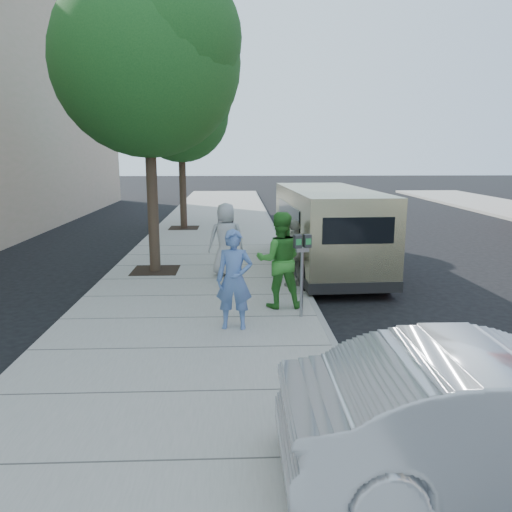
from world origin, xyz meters
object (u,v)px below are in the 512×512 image
at_px(person_officer, 234,280).
at_px(person_gray_shirt, 226,239).
at_px(van, 327,229).
at_px(person_striped_polo, 295,253).
at_px(tree_near, 148,55).
at_px(tree_far, 182,109).
at_px(sedan, 506,419).
at_px(parking_meter, 302,258).
at_px(person_green_shirt, 280,260).

height_order(person_officer, person_gray_shirt, person_gray_shirt).
xyz_separation_m(van, person_striped_polo, (-1.09, -1.98, -0.27)).
height_order(tree_near, tree_far, tree_near).
distance_m(van, sedan, 8.97).
bearing_deg(sedan, tree_near, 28.40).
relative_size(parking_meter, van, 0.25).
bearing_deg(person_green_shirt, parking_meter, 118.97).
bearing_deg(person_officer, person_green_shirt, 58.05).
xyz_separation_m(tree_far, person_gray_shirt, (1.85, -8.19, -3.81)).
bearing_deg(tree_near, person_gray_shirt, -17.70).
bearing_deg(van, tree_far, 119.01).
relative_size(person_officer, person_green_shirt, 0.92).
bearing_deg(person_striped_polo, person_gray_shirt, -71.80).
distance_m(parking_meter, van, 4.35).
xyz_separation_m(tree_far, person_green_shirt, (2.96, -10.89, -3.77)).
distance_m(van, person_officer, 5.35).
height_order(tree_far, person_green_shirt, tree_far).
distance_m(sedan, person_gray_shirt, 8.61).
distance_m(sedan, person_green_shirt, 5.70).
height_order(sedan, person_green_shirt, person_green_shirt).
xyz_separation_m(sedan, person_striped_polo, (-1.21, 6.98, 0.22)).
bearing_deg(tree_far, parking_meter, -73.92).
distance_m(person_green_shirt, person_gray_shirt, 2.92).
distance_m(tree_near, van, 6.29).
relative_size(parking_meter, person_green_shirt, 0.82).
bearing_deg(person_gray_shirt, parking_meter, 104.26).
bearing_deg(sedan, person_striped_polo, 10.11).
xyz_separation_m(parking_meter, person_striped_polo, (0.13, 2.19, -0.36)).
bearing_deg(van, sedan, -91.94).
bearing_deg(van, person_green_shirt, -116.92).
bearing_deg(tree_far, person_green_shirt, -74.79).
bearing_deg(van, tree_near, -179.75).
bearing_deg(van, person_gray_shirt, -165.70).
bearing_deg(person_green_shirt, person_officer, 52.73).
relative_size(sedan, person_officer, 2.45).
bearing_deg(sedan, person_green_shirt, 17.68).
xyz_separation_m(tree_far, van, (4.55, -7.37, -3.68)).
bearing_deg(person_officer, tree_far, 104.42).
relative_size(tree_near, van, 1.21).
xyz_separation_m(parking_meter, van, (1.22, 4.17, -0.09)).
relative_size(tree_near, person_green_shirt, 3.90).
bearing_deg(parking_meter, person_green_shirt, 106.26).
height_order(tree_near, parking_meter, tree_near).
bearing_deg(person_gray_shirt, tree_far, -86.80).
bearing_deg(person_gray_shirt, person_officer, 83.50).
xyz_separation_m(tree_near, person_officer, (2.06, -4.50, -4.51)).
xyz_separation_m(person_officer, person_gray_shirt, (-0.21, 3.91, 0.04)).
xyz_separation_m(tree_far, person_striped_polo, (3.45, -9.35, -3.95)).
relative_size(tree_far, person_officer, 3.67).
xyz_separation_m(van, person_green_shirt, (-1.59, -3.53, -0.09)).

